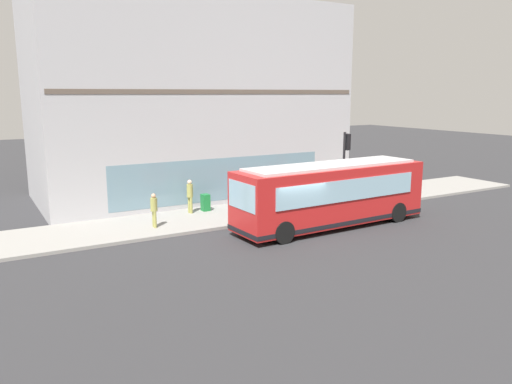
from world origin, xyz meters
name	(u,v)px	position (x,y,z in m)	size (l,w,h in m)	color
ground	(291,236)	(0.00, 0.00, 0.00)	(120.00, 120.00, 0.00)	#2D2D30
sidewalk_curb	(241,213)	(4.80, 0.00, 0.07)	(4.40, 40.00, 0.15)	gray
building_corner	(189,102)	(11.53, 0.00, 5.86)	(9.12, 18.42, 11.74)	#A8A8AD
city_bus_nearside	(331,195)	(0.55, -2.65, 1.55)	(2.91, 10.13, 3.07)	red
traffic_light_near_corner	(346,155)	(3.28, -5.80, 3.03)	(0.32, 0.49, 4.14)	black
fire_hydrant	(252,211)	(3.27, 0.18, 0.51)	(0.35, 0.35, 0.74)	yellow
pedestrian_near_building_entrance	(250,190)	(5.55, -0.96, 1.13)	(0.32, 0.32, 1.70)	black
pedestrian_by_light_pole	(190,194)	(5.93, 2.43, 1.18)	(0.32, 0.32, 1.78)	#99994C
pedestrian_walking_along_curb	(154,208)	(4.08, 5.02, 1.08)	(0.32, 0.32, 1.63)	#99994C
pedestrian_near_hydrant	(327,181)	(5.80, -6.50, 1.09)	(0.32, 0.32, 1.65)	#3F8C4C
newspaper_vending_box	(205,202)	(6.02, 1.50, 0.60)	(0.44, 0.42, 0.90)	#197233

